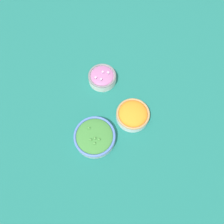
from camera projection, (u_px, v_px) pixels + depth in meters
ground_plane at (112, 114)px, 1.13m from camera, size 3.00×3.00×0.00m
bowl_red_onion at (102, 77)px, 1.17m from camera, size 0.15×0.15×0.07m
bowl_broccoli at (95, 137)px, 1.05m from camera, size 0.20×0.20×0.07m
bowl_carrots at (133, 114)px, 1.09m from camera, size 0.17×0.17×0.07m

